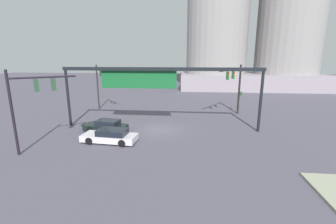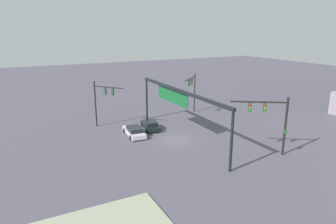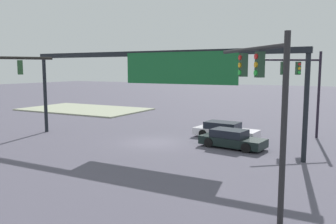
% 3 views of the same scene
% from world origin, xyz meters
% --- Properties ---
extents(ground_plane, '(185.53, 185.53, 0.00)m').
position_xyz_m(ground_plane, '(0.00, 0.00, 0.00)').
color(ground_plane, '#524E5D').
extents(traffic_signal_near_corner, '(3.74, 5.21, 6.50)m').
position_xyz_m(traffic_signal_near_corner, '(8.74, 7.16, 4.34)').
color(traffic_signal_near_corner, black).
rests_on(traffic_signal_near_corner, ground).
extents(traffic_signal_opposite_side, '(3.61, 4.10, 6.41)m').
position_xyz_m(traffic_signal_opposite_side, '(-9.53, 8.39, 4.47)').
color(traffic_signal_opposite_side, '#262527').
rests_on(traffic_signal_opposite_side, ground).
extents(traffic_signal_cross_street, '(3.78, 3.06, 6.49)m').
position_xyz_m(traffic_signal_cross_street, '(-9.02, -6.47, 4.41)').
color(traffic_signal_cross_street, black).
rests_on(traffic_signal_cross_street, ground).
extents(overhead_sign_gantry, '(20.49, 0.43, 6.40)m').
position_xyz_m(overhead_sign_gantry, '(-0.63, 0.66, 5.32)').
color(overhead_sign_gantry, black).
rests_on(overhead_sign_gantry, ground).
extents(sedan_car_approaching, '(4.49, 2.33, 1.21)m').
position_xyz_m(sedan_car_approaching, '(-5.34, -0.98, 0.57)').
color(sedan_car_approaching, black).
rests_on(sedan_car_approaching, ground).
extents(sedan_car_waiting_far, '(4.93, 2.22, 1.21)m').
position_xyz_m(sedan_car_waiting_far, '(-3.86, -3.93, 0.58)').
color(sedan_car_waiting_far, silver).
rests_on(sedan_car_waiting_far, ground).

